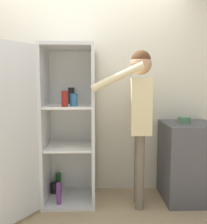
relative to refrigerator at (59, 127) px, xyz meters
The scene contains 5 objects.
wall_back 0.63m from the refrigerator, 56.90° to the left, with size 7.00×0.06×2.55m.
refrigerator is the anchor object (origin of this frame).
person 0.93m from the refrigerator, ahead, with size 0.65×0.50×1.72m.
counter 1.57m from the refrigerator, ahead, with size 0.60×0.62×0.91m.
bowl 1.45m from the refrigerator, ahead, with size 0.15×0.15×0.07m.
Camera 1 is at (0.15, -2.35, 1.39)m, focal length 42.00 mm.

